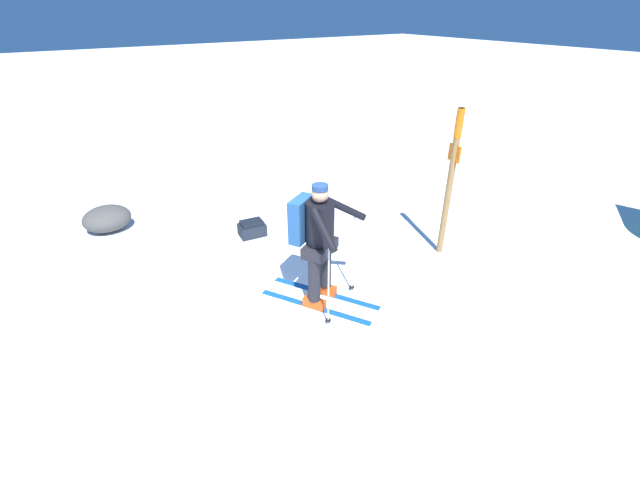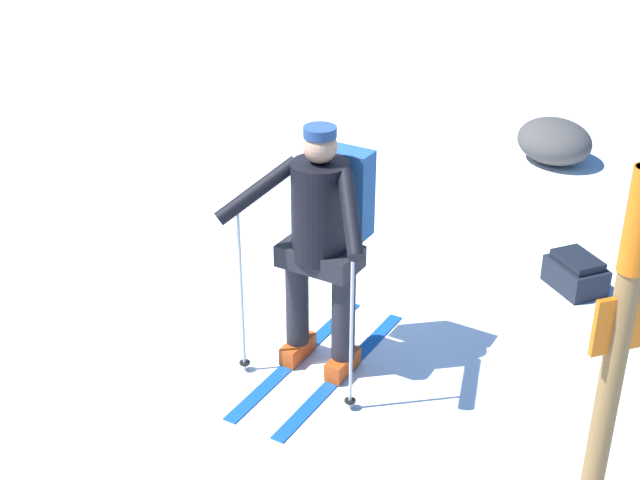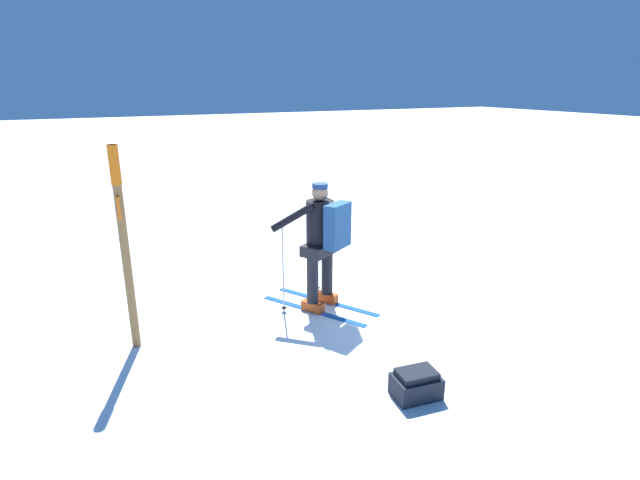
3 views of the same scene
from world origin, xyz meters
TOP-DOWN VIEW (x-y plane):
  - ground_plane at (0.00, 0.00)m, footprint 80.00×80.00m
  - skier at (0.73, 0.06)m, footprint 1.22×1.57m
  - dropped_backpack at (0.80, 2.19)m, footprint 0.47×0.36m
  - trail_marker at (3.05, 0.03)m, footprint 0.11×0.24m
  - rock_boulder at (-1.20, 3.77)m, footprint 0.79×0.68m

SIDE VIEW (x-z plane):
  - ground_plane at x=0.00m, z-range 0.00..0.00m
  - dropped_backpack at x=0.80m, z-range -0.01..0.26m
  - rock_boulder at x=-1.20m, z-range 0.00..0.44m
  - skier at x=0.73m, z-range 0.14..1.79m
  - trail_marker at x=3.05m, z-range 0.19..2.45m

